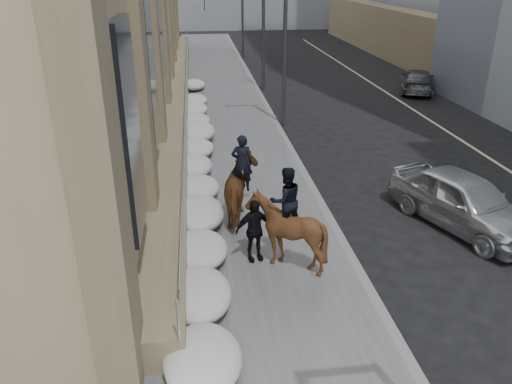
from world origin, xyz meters
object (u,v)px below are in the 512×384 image
mounted_horse_left (242,188)px  mounted_horse_right (286,226)px  car_grey (417,81)px  car_silver (464,201)px  pedestrian (254,230)px

mounted_horse_left → mounted_horse_right: bearing=113.5°
mounted_horse_left → car_grey: bearing=-121.9°
mounted_horse_right → car_grey: 22.00m
car_grey → car_silver: bearing=93.2°
mounted_horse_left → pedestrian: bearing=98.2°
pedestrian → car_silver: bearing=-2.2°
mounted_horse_right → car_silver: (5.64, 1.63, -0.38)m
mounted_horse_right → car_silver: size_ratio=0.54×
pedestrian → car_grey: bearing=42.3°
mounted_horse_left → car_silver: bearing=176.8°
mounted_horse_left → mounted_horse_right: size_ratio=0.99×
mounted_horse_left → car_silver: size_ratio=0.54×
mounted_horse_right → car_silver: mounted_horse_right is taller
car_silver → car_grey: 18.06m
mounted_horse_left → mounted_horse_right: (0.85, -2.68, 0.07)m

